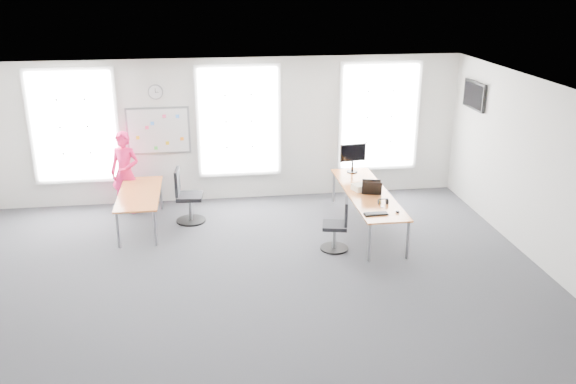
{
  "coord_description": "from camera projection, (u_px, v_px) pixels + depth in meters",
  "views": [
    {
      "loc": [
        -0.42,
        -8.41,
        4.64
      ],
      "look_at": [
        0.94,
        1.2,
        1.1
      ],
      "focal_mm": 38.0,
      "sensor_mm": 36.0,
      "label": 1
    }
  ],
  "objects": [
    {
      "name": "wall_right",
      "position": [
        553.0,
        182.0,
        9.61
      ],
      "size": [
        0.0,
        10.0,
        10.0
      ],
      "primitive_type": "plane",
      "rotation": [
        1.57,
        0.0,
        -1.57
      ],
      "color": "silver",
      "rests_on": "ground"
    },
    {
      "name": "ceiling",
      "position": [
        233.0,
        96.0,
        8.44
      ],
      "size": [
        10.0,
        10.0,
        0.0
      ],
      "primitive_type": "plane",
      "rotation": [
        3.14,
        0.0,
        0.0
      ],
      "color": "white",
      "rests_on": "ground"
    },
    {
      "name": "monitor",
      "position": [
        353.0,
        155.0,
        12.45
      ],
      "size": [
        0.54,
        0.22,
        0.6
      ],
      "rotation": [
        0.0,
        0.0,
        0.13
      ],
      "color": "black",
      "rests_on": "desk_right"
    },
    {
      "name": "whiteboard",
      "position": [
        158.0,
        131.0,
        12.46
      ],
      "size": [
        1.2,
        0.03,
        0.9
      ],
      "primitive_type": "cube",
      "color": "silver",
      "rests_on": "wall_back"
    },
    {
      "name": "laptop_sleeve",
      "position": [
        372.0,
        188.0,
        11.26
      ],
      "size": [
        0.36,
        0.27,
        0.28
      ],
      "rotation": [
        0.0,
        0.0,
        -0.27
      ],
      "color": "black",
      "rests_on": "desk_right"
    },
    {
      "name": "headphones",
      "position": [
        383.0,
        202.0,
        10.84
      ],
      "size": [
        0.18,
        0.1,
        0.11
      ],
      "rotation": [
        0.0,
        0.0,
        -0.12
      ],
      "color": "black",
      "rests_on": "desk_right"
    },
    {
      "name": "mouse",
      "position": [
        397.0,
        212.0,
        10.46
      ],
      "size": [
        0.08,
        0.12,
        0.04
      ],
      "primitive_type": "ellipsoid",
      "rotation": [
        0.0,
        0.0,
        0.18
      ],
      "color": "black",
      "rests_on": "desk_right"
    },
    {
      "name": "wall_front",
      "position": [
        264.0,
        358.0,
        5.24
      ],
      "size": [
        10.0,
        0.0,
        10.0
      ],
      "primitive_type": "plane",
      "rotation": [
        -1.57,
        0.0,
        0.0
      ],
      "color": "silver",
      "rests_on": "ground"
    },
    {
      "name": "chair_right",
      "position": [
        338.0,
        228.0,
        10.64
      ],
      "size": [
        0.5,
        0.5,
        0.93
      ],
      "rotation": [
        0.0,
        0.0,
        -1.79
      ],
      "color": "black",
      "rests_on": "ground"
    },
    {
      "name": "wall_back",
      "position": [
        225.0,
        131.0,
        12.68
      ],
      "size": [
        10.0,
        0.0,
        10.0
      ],
      "primitive_type": "plane",
      "rotation": [
        1.57,
        0.0,
        0.0
      ],
      "color": "silver",
      "rests_on": "ground"
    },
    {
      "name": "window_mid",
      "position": [
        239.0,
        121.0,
        12.62
      ],
      "size": [
        1.6,
        0.06,
        2.2
      ],
      "primitive_type": "cube",
      "color": "white",
      "rests_on": "wall_back"
    },
    {
      "name": "person",
      "position": [
        125.0,
        173.0,
        12.18
      ],
      "size": [
        0.71,
        0.59,
        1.67
      ],
      "primitive_type": "imported",
      "rotation": [
        0.0,
        0.0,
        -0.36
      ],
      "color": "#E61958",
      "rests_on": "ground"
    },
    {
      "name": "lens_cap",
      "position": [
        382.0,
        207.0,
        10.71
      ],
      "size": [
        0.06,
        0.06,
        0.01
      ],
      "primitive_type": "cylinder",
      "rotation": [
        0.0,
        0.0,
        0.13
      ],
      "color": "black",
      "rests_on": "desk_right"
    },
    {
      "name": "wall_clock",
      "position": [
        155.0,
        92.0,
        12.18
      ],
      "size": [
        0.3,
        0.04,
        0.3
      ],
      "primitive_type": "cylinder",
      "rotation": [
        1.57,
        0.0,
        0.0
      ],
      "color": "gray",
      "rests_on": "wall_back"
    },
    {
      "name": "chair_left",
      "position": [
        187.0,
        199.0,
        11.81
      ],
      "size": [
        0.57,
        0.57,
        1.07
      ],
      "rotation": [
        0.0,
        0.0,
        1.49
      ],
      "color": "black",
      "rests_on": "ground"
    },
    {
      "name": "paper_stack",
      "position": [
        362.0,
        187.0,
        11.54
      ],
      "size": [
        0.4,
        0.35,
        0.12
      ],
      "primitive_type": "cube",
      "rotation": [
        0.0,
        0.0,
        0.31
      ],
      "color": "beige",
      "rests_on": "desk_right"
    },
    {
      "name": "window_right",
      "position": [
        379.0,
        116.0,
        13.02
      ],
      "size": [
        1.6,
        0.06,
        2.2
      ],
      "primitive_type": "cube",
      "color": "white",
      "rests_on": "wall_back"
    },
    {
      "name": "tv",
      "position": [
        474.0,
        95.0,
        12.12
      ],
      "size": [
        0.06,
        0.9,
        0.55
      ],
      "primitive_type": "cube",
      "color": "black",
      "rests_on": "wall_right"
    },
    {
      "name": "window_left",
      "position": [
        74.0,
        126.0,
        12.19
      ],
      "size": [
        1.6,
        0.06,
        2.2
      ],
      "primitive_type": "cube",
      "color": "white",
      "rests_on": "wall_back"
    },
    {
      "name": "desk_left",
      "position": [
        140.0,
        196.0,
        11.49
      ],
      "size": [
        0.77,
        1.92,
        0.7
      ],
      "color": "#E38743",
      "rests_on": "ground"
    },
    {
      "name": "floor",
      "position": [
        239.0,
        287.0,
        9.47
      ],
      "size": [
        10.0,
        10.0,
        0.0
      ],
      "primitive_type": "plane",
      "color": "#29282D",
      "rests_on": "ground"
    },
    {
      "name": "desk_right",
      "position": [
        367.0,
        194.0,
        11.46
      ],
      "size": [
        0.79,
        2.95,
        0.72
      ],
      "color": "#E38743",
      "rests_on": "ground"
    },
    {
      "name": "keyboard",
      "position": [
        376.0,
        214.0,
        10.39
      ],
      "size": [
        0.42,
        0.18,
        0.02
      ],
      "primitive_type": "cube",
      "rotation": [
        0.0,
        0.0,
        0.09
      ],
      "color": "black",
      "rests_on": "desk_right"
    }
  ]
}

